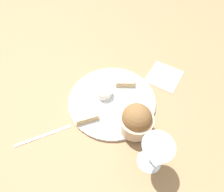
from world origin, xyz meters
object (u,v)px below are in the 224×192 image
Objects in this scene: sauce_ramekin at (104,91)px; wine_glass at (154,152)px; salad_bowl at (136,120)px; cheese_toast_far at (125,79)px; cheese_toast_near at (86,114)px; fork at (43,135)px; napkin at (164,76)px.

wine_glass reaches higher than sauce_ramekin.
cheese_toast_far is (0.07, 0.20, -0.03)m from salad_bowl.
sauce_ramekin reaches higher than cheese_toast_near.
salad_bowl is 0.60× the size of fork.
cheese_toast_near is 0.22m from cheese_toast_far.
cheese_toast_near is (-0.10, -0.06, -0.01)m from sauce_ramekin.
salad_bowl is 0.13m from wine_glass.
napkin is (0.27, 0.27, -0.10)m from wine_glass.
fork is (-0.37, -0.08, -0.02)m from cheese_toast_far.
wine_glass is (-0.02, -0.12, 0.04)m from salad_bowl.
salad_bowl is at bearing -21.79° from fork.
wine_glass is at bearing -134.61° from napkin.
sauce_ramekin is at bearing 12.01° from fork.
napkin is at bearing 31.83° from salad_bowl.
salad_bowl reaches higher than napkin.
wine_glass reaches higher than cheese_toast_near.
wine_glass is 0.39m from napkin.
cheese_toast_far is at bearing 165.64° from napkin.
sauce_ramekin is 0.28m from napkin.
cheese_toast_far is at bearing 11.92° from fork.
cheese_toast_near reaches higher than fork.
napkin and fork have the same top height.
cheese_toast_far is 0.52× the size of napkin.
cheese_toast_near is 0.38m from napkin.
cheese_toast_near and cheese_toast_far have the same top height.
wine_glass is 0.74× the size of fork.
sauce_ramekin is 0.63× the size of cheese_toast_far.
fork is (-0.16, 0.00, -0.02)m from cheese_toast_near.
wine_glass is at bearing -41.02° from fork.
sauce_ramekin reaches higher than fork.
napkin is (0.28, -0.02, -0.03)m from sauce_ramekin.
napkin is at bearing 45.39° from wine_glass.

